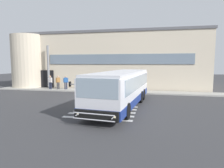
{
  "coord_description": "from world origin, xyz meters",
  "views": [
    {
      "loc": [
        5.3,
        -16.86,
        3.34
      ],
      "look_at": [
        1.77,
        -0.39,
        1.5
      ],
      "focal_mm": 30.9,
      "sensor_mm": 36.0,
      "label": 1
    }
  ],
  "objects_px": {
    "passenger_at_curb_edge": "(66,82)",
    "passenger_by_doorway": "(58,82)",
    "bus_main_foreground": "(121,89)",
    "passenger_near_column": "(50,82)",
    "entry_support_column": "(48,67)"
  },
  "relations": [
    {
      "from": "bus_main_foreground",
      "to": "passenger_at_curb_edge",
      "type": "height_order",
      "value": "bus_main_foreground"
    },
    {
      "from": "passenger_near_column",
      "to": "passenger_by_doorway",
      "type": "height_order",
      "value": "same"
    },
    {
      "from": "entry_support_column",
      "to": "passenger_near_column",
      "type": "distance_m",
      "value": 2.2
    },
    {
      "from": "entry_support_column",
      "to": "passenger_at_curb_edge",
      "type": "relative_size",
      "value": 3.21
    },
    {
      "from": "passenger_at_curb_edge",
      "to": "passenger_by_doorway",
      "type": "bearing_deg",
      "value": -169.34
    },
    {
      "from": "passenger_by_doorway",
      "to": "passenger_near_column",
      "type": "bearing_deg",
      "value": -167.48
    },
    {
      "from": "passenger_by_doorway",
      "to": "entry_support_column",
      "type": "bearing_deg",
      "value": 154.27
    },
    {
      "from": "passenger_by_doorway",
      "to": "passenger_at_curb_edge",
      "type": "bearing_deg",
      "value": 10.66
    },
    {
      "from": "passenger_near_column",
      "to": "passenger_at_curb_edge",
      "type": "relative_size",
      "value": 1.0
    },
    {
      "from": "bus_main_foreground",
      "to": "passenger_near_column",
      "type": "distance_m",
      "value": 11.99
    },
    {
      "from": "bus_main_foreground",
      "to": "passenger_at_curb_edge",
      "type": "xyz_separation_m",
      "value": [
        -8.03,
        7.15,
        -0.25
      ]
    },
    {
      "from": "passenger_near_column",
      "to": "passenger_at_curb_edge",
      "type": "distance_m",
      "value": 1.89
    },
    {
      "from": "passenger_by_doorway",
      "to": "passenger_at_curb_edge",
      "type": "relative_size",
      "value": 1.0
    },
    {
      "from": "passenger_by_doorway",
      "to": "passenger_at_curb_edge",
      "type": "height_order",
      "value": "same"
    },
    {
      "from": "passenger_at_curb_edge",
      "to": "entry_support_column",
      "type": "bearing_deg",
      "value": 166.06
    }
  ]
}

